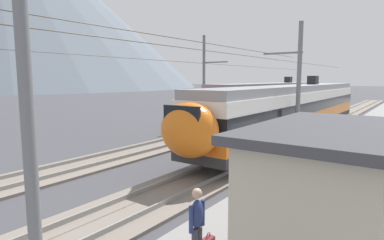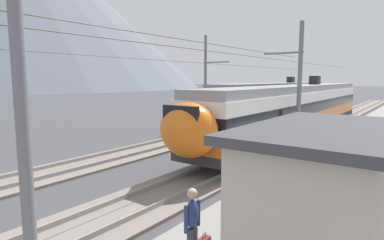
{
  "view_description": "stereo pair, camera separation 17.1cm",
  "coord_description": "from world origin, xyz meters",
  "px_view_note": "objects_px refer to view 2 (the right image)",
  "views": [
    {
      "loc": [
        -12.4,
        -5.87,
        4.32
      ],
      "look_at": [
        0.4,
        3.31,
        2.3
      ],
      "focal_mm": 30.17,
      "sensor_mm": 36.0,
      "label": 1
    },
    {
      "loc": [
        -12.3,
        -6.01,
        4.32
      ],
      "look_at": [
        0.4,
        3.31,
        2.3
      ],
      "focal_mm": 30.17,
      "sensor_mm": 36.0,
      "label": 2
    }
  ],
  "objects_px": {
    "platform_sign": "(312,132)",
    "train_near_platform": "(296,108)",
    "catenary_mast_far_side": "(207,81)",
    "platform_shelter": "(322,205)",
    "catenary_mast_west": "(16,86)",
    "catenary_mast_mid": "(297,87)",
    "potted_plant_platform_edge": "(313,155)",
    "passenger_walking": "(192,222)",
    "train_far_track": "(276,98)"
  },
  "relations": [
    {
      "from": "train_near_platform",
      "to": "platform_sign",
      "type": "xyz_separation_m",
      "value": [
        -9.26,
        -3.8,
        -0.16
      ]
    },
    {
      "from": "train_far_track",
      "to": "catenary_mast_mid",
      "type": "bearing_deg",
      "value": -154.93
    },
    {
      "from": "potted_plant_platform_edge",
      "to": "platform_shelter",
      "type": "distance_m",
      "value": 9.61
    },
    {
      "from": "catenary_mast_mid",
      "to": "platform_sign",
      "type": "bearing_deg",
      "value": -152.67
    },
    {
      "from": "train_far_track",
      "to": "platform_shelter",
      "type": "relative_size",
      "value": 6.32
    },
    {
      "from": "platform_shelter",
      "to": "catenary_mast_mid",
      "type": "bearing_deg",
      "value": 20.79
    },
    {
      "from": "catenary_mast_mid",
      "to": "passenger_walking",
      "type": "bearing_deg",
      "value": -170.9
    },
    {
      "from": "platform_sign",
      "to": "platform_shelter",
      "type": "relative_size",
      "value": 0.54
    },
    {
      "from": "catenary_mast_far_side",
      "to": "passenger_walking",
      "type": "distance_m",
      "value": 21.75
    },
    {
      "from": "train_far_track",
      "to": "platform_shelter",
      "type": "height_order",
      "value": "train_far_track"
    },
    {
      "from": "train_near_platform",
      "to": "passenger_walking",
      "type": "bearing_deg",
      "value": -168.01
    },
    {
      "from": "catenary_mast_west",
      "to": "potted_plant_platform_edge",
      "type": "relative_size",
      "value": 52.94
    },
    {
      "from": "potted_plant_platform_edge",
      "to": "platform_shelter",
      "type": "bearing_deg",
      "value": -163.7
    },
    {
      "from": "train_near_platform",
      "to": "catenary_mast_mid",
      "type": "bearing_deg",
      "value": -161.57
    },
    {
      "from": "catenary_mast_far_side",
      "to": "platform_sign",
      "type": "height_order",
      "value": "catenary_mast_far_side"
    },
    {
      "from": "catenary_mast_west",
      "to": "platform_shelter",
      "type": "xyz_separation_m",
      "value": [
        3.45,
        -4.35,
        -2.27
      ]
    },
    {
      "from": "catenary_mast_mid",
      "to": "platform_shelter",
      "type": "height_order",
      "value": "catenary_mast_mid"
    },
    {
      "from": "catenary_mast_west",
      "to": "catenary_mast_mid",
      "type": "relative_size",
      "value": 1.0
    },
    {
      "from": "passenger_walking",
      "to": "potted_plant_platform_edge",
      "type": "distance_m",
      "value": 10.1
    },
    {
      "from": "catenary_mast_mid",
      "to": "platform_shelter",
      "type": "bearing_deg",
      "value": -159.21
    },
    {
      "from": "passenger_walking",
      "to": "platform_shelter",
      "type": "height_order",
      "value": "platform_shelter"
    },
    {
      "from": "train_far_track",
      "to": "potted_plant_platform_edge",
      "type": "bearing_deg",
      "value": -153.47
    },
    {
      "from": "train_far_track",
      "to": "catenary_mast_west",
      "type": "height_order",
      "value": "catenary_mast_west"
    },
    {
      "from": "catenary_mast_mid",
      "to": "platform_shelter",
      "type": "relative_size",
      "value": 9.06
    },
    {
      "from": "platform_sign",
      "to": "potted_plant_platform_edge",
      "type": "height_order",
      "value": "platform_sign"
    },
    {
      "from": "train_near_platform",
      "to": "platform_shelter",
      "type": "relative_size",
      "value": 6.29
    },
    {
      "from": "catenary_mast_mid",
      "to": "train_far_track",
      "type": "bearing_deg",
      "value": 25.07
    },
    {
      "from": "platform_sign",
      "to": "platform_shelter",
      "type": "height_order",
      "value": "platform_shelter"
    },
    {
      "from": "platform_shelter",
      "to": "platform_sign",
      "type": "bearing_deg",
      "value": 17.21
    },
    {
      "from": "train_near_platform",
      "to": "passenger_walking",
      "type": "relative_size",
      "value": 16.17
    },
    {
      "from": "platform_sign",
      "to": "platform_shelter",
      "type": "xyz_separation_m",
      "value": [
        -7.62,
        -2.36,
        -0.14
      ]
    },
    {
      "from": "platform_sign",
      "to": "catenary_mast_west",
      "type": "bearing_deg",
      "value": 169.78
    },
    {
      "from": "platform_sign",
      "to": "train_far_track",
      "type": "bearing_deg",
      "value": 25.5
    },
    {
      "from": "train_near_platform",
      "to": "catenary_mast_west",
      "type": "relative_size",
      "value": 0.69
    },
    {
      "from": "platform_sign",
      "to": "passenger_walking",
      "type": "relative_size",
      "value": 1.39
    },
    {
      "from": "platform_sign",
      "to": "train_near_platform",
      "type": "bearing_deg",
      "value": 22.3
    },
    {
      "from": "train_near_platform",
      "to": "potted_plant_platform_edge",
      "type": "relative_size",
      "value": 36.75
    },
    {
      "from": "catenary_mast_west",
      "to": "catenary_mast_far_side",
      "type": "xyz_separation_m",
      "value": [
        20.64,
        9.72,
        -0.05
      ]
    },
    {
      "from": "train_far_track",
      "to": "catenary_mast_far_side",
      "type": "height_order",
      "value": "catenary_mast_far_side"
    },
    {
      "from": "potted_plant_platform_edge",
      "to": "platform_sign",
      "type": "bearing_deg",
      "value": -168.33
    },
    {
      "from": "train_far_track",
      "to": "catenary_mast_far_side",
      "type": "distance_m",
      "value": 11.11
    },
    {
      "from": "train_far_track",
      "to": "platform_shelter",
      "type": "bearing_deg",
      "value": -156.66
    },
    {
      "from": "platform_sign",
      "to": "passenger_walking",
      "type": "height_order",
      "value": "platform_sign"
    },
    {
      "from": "passenger_walking",
      "to": "catenary_mast_far_side",
      "type": "bearing_deg",
      "value": 32.84
    },
    {
      "from": "passenger_walking",
      "to": "potted_plant_platform_edge",
      "type": "bearing_deg",
      "value": 1.71
    },
    {
      "from": "catenary_mast_mid",
      "to": "potted_plant_platform_edge",
      "type": "height_order",
      "value": "catenary_mast_mid"
    },
    {
      "from": "catenary_mast_far_side",
      "to": "train_far_track",
      "type": "bearing_deg",
      "value": -10.61
    },
    {
      "from": "catenary_mast_west",
      "to": "platform_sign",
      "type": "height_order",
      "value": "catenary_mast_west"
    },
    {
      "from": "catenary_mast_mid",
      "to": "platform_shelter",
      "type": "xyz_separation_m",
      "value": [
        -11.5,
        -4.36,
        -1.95
      ]
    },
    {
      "from": "catenary_mast_west",
      "to": "catenary_mast_far_side",
      "type": "relative_size",
      "value": 1.0
    }
  ]
}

